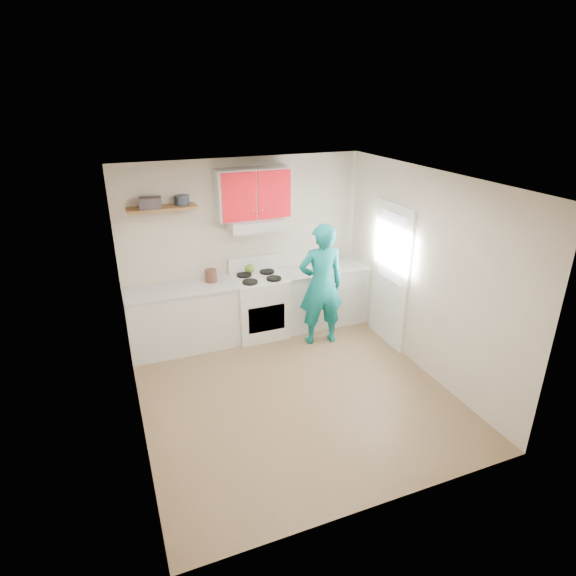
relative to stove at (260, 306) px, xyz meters
name	(u,v)px	position (x,y,z in m)	size (l,w,h in m)	color
floor	(293,391)	(-0.10, -1.57, -0.46)	(3.80, 3.80, 0.00)	brown
ceiling	(294,180)	(-0.10, -1.57, 2.14)	(3.60, 3.80, 0.04)	white
back_wall	(245,247)	(-0.10, 0.32, 0.84)	(3.60, 0.04, 2.60)	beige
front_wall	(385,385)	(-0.10, -3.47, 0.84)	(3.60, 0.04, 2.60)	beige
left_wall	(128,322)	(-1.90, -1.57, 0.84)	(0.04, 3.80, 2.60)	beige
right_wall	(425,274)	(1.70, -1.57, 0.84)	(0.04, 3.80, 2.60)	beige
door	(391,276)	(1.68, -0.88, 0.56)	(0.05, 0.85, 2.05)	white
door_glass	(392,247)	(1.65, -0.88, 0.99)	(0.01, 0.55, 0.95)	white
counter_left	(183,319)	(-1.14, 0.02, -0.01)	(1.52, 0.60, 0.90)	silver
counter_right	(322,296)	(1.04, 0.02, -0.01)	(1.32, 0.60, 0.90)	silver
stove	(260,306)	(0.00, 0.00, 0.00)	(0.76, 0.65, 0.92)	white
range_hood	(255,224)	(0.00, 0.10, 1.24)	(0.76, 0.44, 0.15)	silver
upper_cabinets	(253,193)	(0.00, 0.16, 1.66)	(1.02, 0.33, 0.70)	red
shelf	(162,208)	(-1.25, 0.18, 1.56)	(0.90, 0.30, 0.04)	brown
books	(150,203)	(-1.39, 0.14, 1.65)	(0.27, 0.20, 0.14)	#463E44
tin	(182,200)	(-0.98, 0.21, 1.64)	(0.20, 0.20, 0.12)	#333D4C
kettle	(250,268)	(-0.06, 0.25, 0.53)	(0.17, 0.17, 0.14)	#5E8E27
crock	(211,276)	(-0.68, 0.11, 0.54)	(0.17, 0.17, 0.20)	#502F23
cutting_board	(308,272)	(0.77, -0.03, 0.45)	(0.29, 0.21, 0.02)	olive
silicone_mat	(341,267)	(1.33, -0.02, 0.44)	(0.32, 0.26, 0.01)	red
person	(321,285)	(0.75, -0.54, 0.44)	(0.66, 0.43, 1.80)	#0D7C7D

